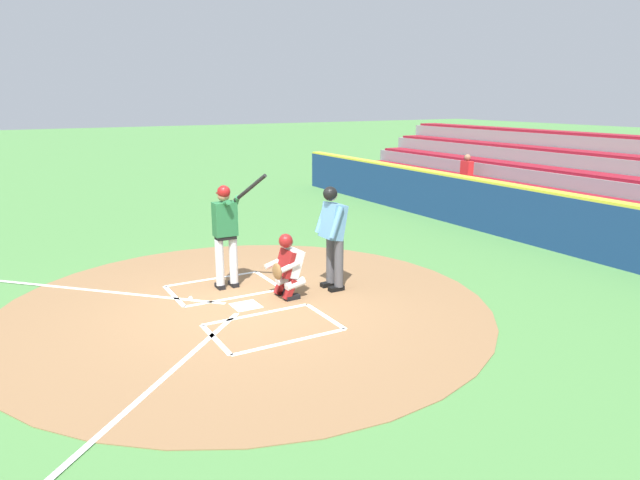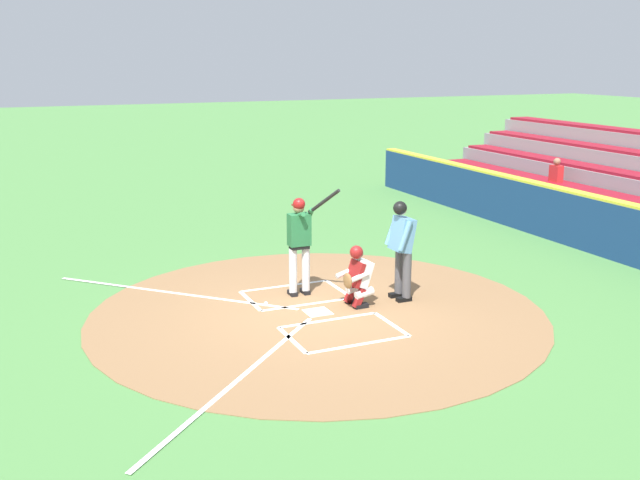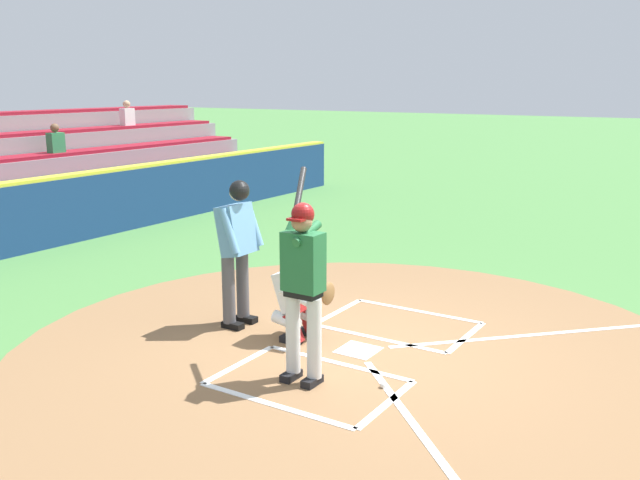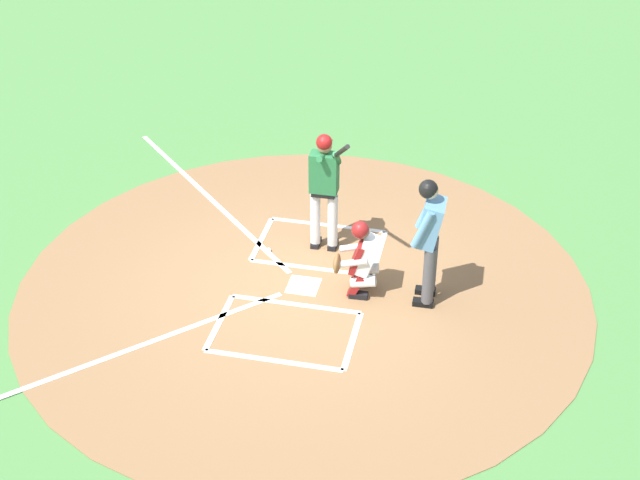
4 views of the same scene
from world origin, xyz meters
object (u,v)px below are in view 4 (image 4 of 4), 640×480
at_px(batter, 325,184).
at_px(baseball, 269,250).
at_px(catcher, 361,257).
at_px(plate_umpire, 429,234).

height_order(batter, baseball, batter).
relative_size(catcher, plate_umpire, 0.61).
xyz_separation_m(catcher, plate_umpire, (0.01, -0.90, 0.49)).
height_order(batter, plate_umpire, batter).
relative_size(plate_umpire, baseball, 25.20).
xyz_separation_m(batter, catcher, (-0.97, -0.71, -0.51)).
height_order(catcher, plate_umpire, plate_umpire).
bearing_deg(catcher, baseball, 65.15).
xyz_separation_m(batter, plate_umpire, (-0.96, -1.61, -0.02)).
bearing_deg(batter, plate_umpire, -120.81).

